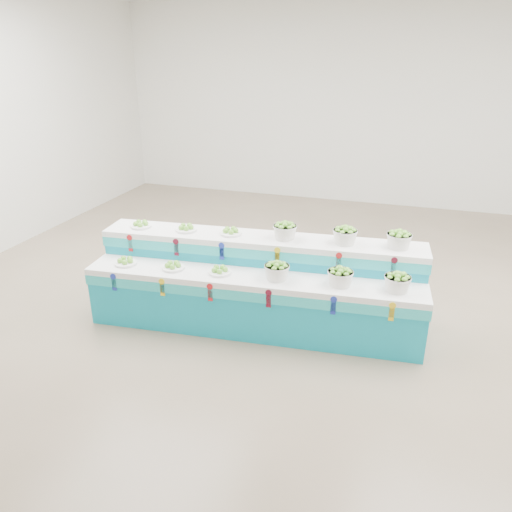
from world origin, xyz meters
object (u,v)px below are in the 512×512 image
object	(u,v)px
display_stand	(256,284)
basket_upper_right	(399,239)
basket_lower_left	(277,270)
plate_upper_mid	(186,227)

from	to	relation	value
display_stand	basket_upper_right	bearing A→B (deg)	8.65
basket_lower_left	plate_upper_mid	world-z (taller)	plate_upper_mid
display_stand	basket_lower_left	size ratio (longest dim) A/B	13.89
basket_upper_right	plate_upper_mid	bearing A→B (deg)	-175.17
display_stand	basket_upper_right	distance (m)	1.71
display_stand	plate_upper_mid	size ratio (longest dim) A/B	14.80
display_stand	basket_lower_left	world-z (taller)	display_stand
basket_lower_left	display_stand	bearing A→B (deg)	145.30
display_stand	basket_lower_left	xyz separation A→B (m)	(0.31, -0.21, 0.31)
basket_upper_right	basket_lower_left	bearing A→B (deg)	-154.72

